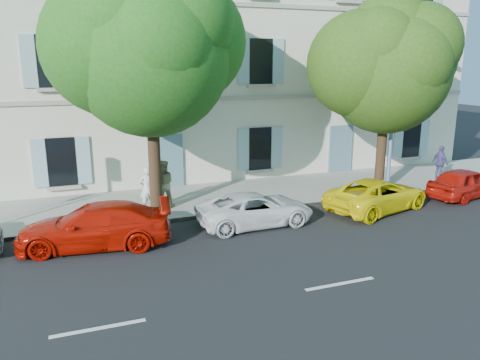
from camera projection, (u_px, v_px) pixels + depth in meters
name	position (u px, v px, depth m)	size (l,w,h in m)	color
ground	(276.00, 233.00, 15.70)	(90.00, 90.00, 0.00)	black
sidewalk	(232.00, 196.00, 19.72)	(36.00, 4.50, 0.15)	#A09E96
kerb	(251.00, 211.00, 17.75)	(36.00, 0.16, 0.16)	#9E998E
building	(193.00, 53.00, 23.51)	(28.00, 7.00, 12.00)	beige
car_red_coupe	(95.00, 226.00, 14.36)	(1.88, 4.63, 1.34)	#B51205
car_white_coupe	(255.00, 209.00, 16.33)	(1.90, 4.12, 1.14)	white
car_yellow_supercar	(377.00, 195.00, 17.97)	(2.04, 4.43, 1.23)	yellow
car_red_hatchback	(465.00, 183.00, 19.67)	(1.50, 3.74, 1.27)	#B7150B
tree_left	(150.00, 56.00, 16.07)	(5.63, 5.63, 8.73)	#3A2819
tree_right	(387.00, 72.00, 19.17)	(5.08, 5.08, 7.83)	#3A2819
street_lamp	(399.00, 73.00, 19.30)	(0.50, 1.89, 8.78)	#7293BF
pedestrian_a	(148.00, 189.00, 17.47)	(0.60, 0.39, 1.65)	silver
pedestrian_b	(163.00, 184.00, 17.81)	(0.88, 0.69, 1.81)	tan
pedestrian_c	(440.00, 163.00, 22.03)	(0.95, 0.39, 1.62)	#524A88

